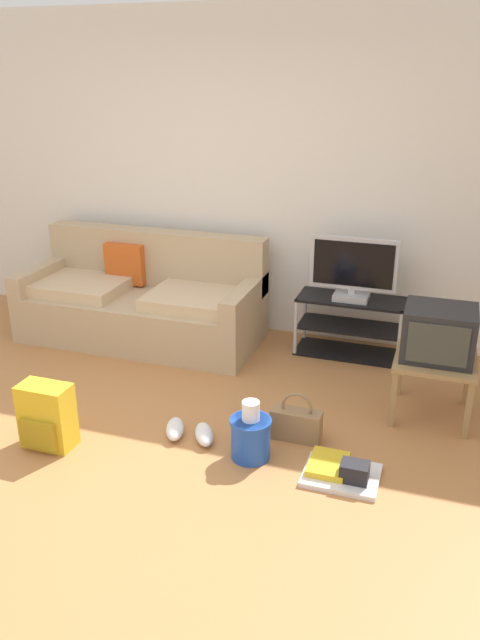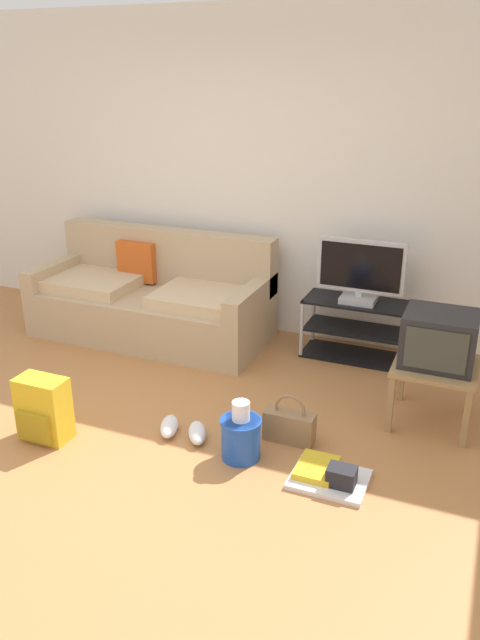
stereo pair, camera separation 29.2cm
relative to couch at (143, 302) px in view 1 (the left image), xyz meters
The scene contains 12 objects.
ground_plane 2.06m from the couch, 69.17° to the right, with size 9.00×9.80×0.02m, color #B27542.
wall_back 1.37m from the couch, 37.41° to the left, with size 9.00×0.10×2.70m, color silver.
couch is the anchor object (origin of this frame).
tv_stand 1.78m from the couch, ahead, with size 0.86×0.37×0.49m.
flat_tv 1.83m from the couch, ahead, with size 0.69×0.22×0.51m.
side_table 2.54m from the couch, 13.98° to the right, with size 0.52×0.52×0.43m.
crt_tv 2.55m from the couch, 13.62° to the right, with size 0.46×0.40×0.35m.
backpack 1.79m from the couch, 82.85° to the right, with size 0.32×0.25×0.42m.
handbag 2.07m from the couch, 35.69° to the right, with size 0.32×0.12×0.33m.
cleaning_bucket 2.09m from the couch, 45.59° to the right, with size 0.25×0.25×0.38m.
sneakers_pair 1.77m from the couch, 54.06° to the right, with size 0.41×0.28×0.09m.
floor_tray 2.54m from the couch, 37.03° to the right, with size 0.43×0.34×0.14m.
Camera 1 is at (1.72, -2.71, 2.21)m, focal length 35.37 mm.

